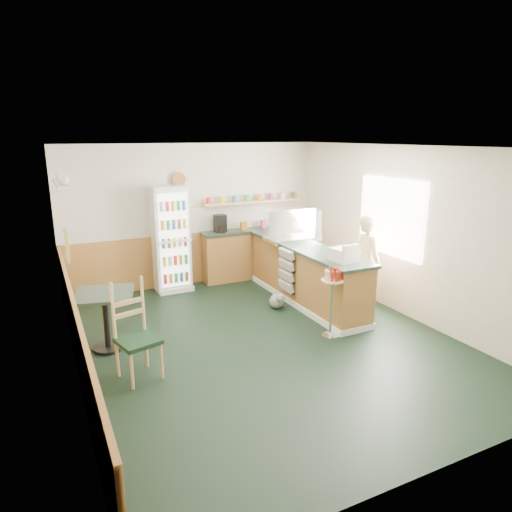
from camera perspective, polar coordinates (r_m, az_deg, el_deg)
ground at (r=6.65m, az=1.04°, el=-10.46°), size 6.00×6.00×0.00m
room_envelope at (r=6.71m, az=-3.46°, el=3.50°), size 5.04×6.02×2.72m
service_counter at (r=7.98m, az=6.23°, el=-2.59°), size 0.68×3.01×1.01m
back_counter at (r=9.33m, az=-0.20°, el=0.66°), size 2.24×0.42×1.69m
drinks_fridge at (r=8.59m, az=-10.56°, el=2.09°), size 0.65×0.54×1.96m
display_case at (r=8.19m, az=4.56°, el=3.81°), size 0.95×0.50×0.54m
cash_register at (r=6.96m, az=10.98°, el=0.16°), size 0.38×0.40×0.20m
shopkeeper at (r=7.68m, az=13.80°, el=-0.90°), size 0.45×0.59×1.63m
condiment_stand at (r=6.60m, az=9.49°, el=-4.34°), size 0.32×0.32×1.01m
newspaper_rack at (r=7.81m, az=3.80°, el=-1.87°), size 0.09×0.47×0.74m
cafe_table at (r=6.49m, az=-18.31°, el=-6.39°), size 0.90×0.90×0.82m
cafe_chair at (r=5.71m, az=-14.81°, el=-8.53°), size 0.55×0.55×1.20m
dog_doorstop at (r=7.74m, az=2.69°, el=-5.58°), size 0.25×0.32×0.30m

